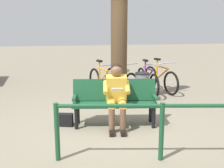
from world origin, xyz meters
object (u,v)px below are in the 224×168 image
handbag (65,120)px  bicycle_red (103,82)px  litter_bin (142,87)px  bicycle_green (160,79)px  bicycle_silver (121,81)px  bench (115,99)px  bicycle_purple (147,81)px  person_reading (117,93)px  tree_trunk (119,18)px

handbag → bicycle_red: size_ratio=0.19×
litter_bin → bicycle_green: bicycle_green is taller
bicycle_green → bicycle_silver: 1.16m
bench → bicycle_red: (-0.10, -2.33, -0.15)m
bench → bicycle_purple: (-1.34, -2.20, -0.15)m
person_reading → tree_trunk: size_ratio=0.29×
person_reading → litter_bin: person_reading is taller
handbag → bicycle_green: (-2.75, -2.37, 0.24)m
person_reading → tree_trunk: (-0.37, -1.59, 1.38)m
bicycle_red → tree_trunk: bearing=-2.0°
bench → person_reading: person_reading is taller
bicycle_silver → bicycle_purple: bearing=53.4°
tree_trunk → bicycle_red: (0.27, -0.91, -1.69)m
bicycle_silver → person_reading: bearing=-35.6°
bicycle_green → bench: bearing=-51.5°
person_reading → bicycle_silver: size_ratio=0.76×
person_reading → tree_trunk: tree_trunk is taller
tree_trunk → bicycle_silver: (-0.27, -0.96, -1.69)m
bench → litter_bin: size_ratio=2.24×
bicycle_green → bicycle_silver: same height
handbag → bicycle_green: 3.64m
bench → bicycle_red: bicycle_red is taller
bicycle_green → bicycle_red: (1.69, 0.09, 0.00)m
bicycle_red → handbag: bearing=-43.3°
tree_trunk → bicycle_silver: tree_trunk is taller
handbag → bicycle_purple: bicycle_purple is taller
litter_bin → tree_trunk: bearing=1.1°
bicycle_green → person_reading: bearing=-49.6°
litter_bin → bench: bearing=56.1°
bicycle_silver → bench: bearing=-36.6°
bicycle_green → bicycle_red: 1.69m
handbag → tree_trunk: size_ratio=0.07×
person_reading → bench: bearing=-80.3°
person_reading → bicycle_silver: bearing=-95.8°
bench → handbag: bearing=4.8°
handbag → litter_bin: (-1.92, -1.38, 0.25)m
bench → person_reading: 0.23m
bicycle_purple → person_reading: bearing=-32.5°
tree_trunk → bicycle_purple: 2.09m
handbag → person_reading: bearing=166.9°
tree_trunk → bicycle_red: tree_trunk is taller
bench → bicycle_green: size_ratio=1.01×
bicycle_silver → bicycle_red: 0.54m
tree_trunk → litter_bin: tree_trunk is taller
bench → tree_trunk: bearing=-96.5°
tree_trunk → bicycle_red: size_ratio=2.54×
tree_trunk → bicycle_green: size_ratio=2.50×
bicycle_purple → bicycle_green: bearing=113.1°
litter_bin → bicycle_purple: 0.85m
person_reading → bicycle_green: bearing=-116.5°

